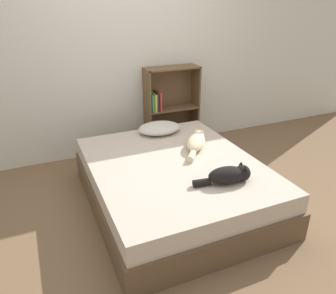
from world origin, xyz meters
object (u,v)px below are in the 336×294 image
at_px(cat_light, 196,142).
at_px(cat_dark, 230,175).
at_px(bed, 174,183).
at_px(bookshelf, 169,107).
at_px(pillow, 159,128).

xyz_separation_m(cat_light, cat_dark, (-0.08, -0.74, 0.01)).
xyz_separation_m(bed, bookshelf, (0.52, 1.30, 0.33)).
relative_size(cat_dark, bookshelf, 0.47).
bearing_deg(bookshelf, cat_light, -98.48).
bearing_deg(cat_light, bookshelf, 28.57).
distance_m(pillow, cat_dark, 1.27).
relative_size(bed, pillow, 3.92).
height_order(cat_dark, bookshelf, bookshelf).
relative_size(pillow, cat_light, 0.95).
height_order(pillow, cat_light, cat_light).
bearing_deg(cat_light, pillow, 58.09).
distance_m(cat_light, cat_dark, 0.74).
relative_size(cat_light, bookshelf, 0.48).
bearing_deg(cat_dark, cat_light, 92.52).
bearing_deg(bed, pillow, 78.36).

